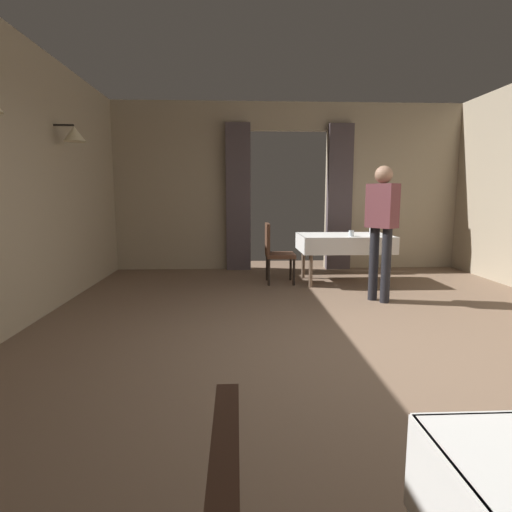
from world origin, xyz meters
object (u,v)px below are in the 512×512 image
at_px(dining_table_mid, 344,241).
at_px(flower_vase_mid, 371,229).
at_px(chair_mid_left, 275,250).
at_px(glass_mid_b, 351,233).
at_px(person_waiter_by_doorway, 382,222).

bearing_deg(dining_table_mid, flower_vase_mid, -19.66).
distance_m(chair_mid_left, flower_vase_mid, 1.50).
bearing_deg(glass_mid_b, chair_mid_left, 166.98).
height_order(flower_vase_mid, glass_mid_b, flower_vase_mid).
relative_size(flower_vase_mid, glass_mid_b, 2.17).
xyz_separation_m(dining_table_mid, flower_vase_mid, (0.38, -0.14, 0.20)).
bearing_deg(chair_mid_left, dining_table_mid, 0.80).
bearing_deg(flower_vase_mid, person_waiter_by_doorway, -101.94).
relative_size(dining_table_mid, chair_mid_left, 1.50).
distance_m(glass_mid_b, person_waiter_by_doorway, 0.95).
bearing_deg(flower_vase_mid, dining_table_mid, 160.34).
height_order(flower_vase_mid, person_waiter_by_doorway, person_waiter_by_doorway).
relative_size(glass_mid_b, person_waiter_by_doorway, 0.05).
height_order(dining_table_mid, chair_mid_left, chair_mid_left).
relative_size(dining_table_mid, glass_mid_b, 15.55).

